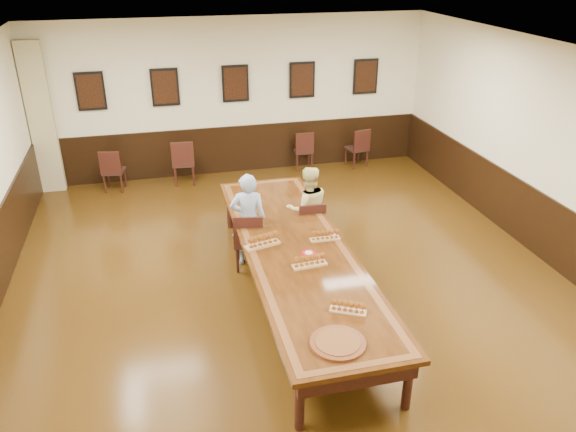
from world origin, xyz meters
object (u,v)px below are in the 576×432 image
object	(u,v)px
chair_woman	(309,226)
conference_table	(297,257)
spare_chair_a	(114,170)
person_woman	(308,209)
spare_chair_c	(303,149)
spare_chair_d	(357,147)
chair_man	(249,239)
carved_platter	(338,343)
person_man	(248,220)
spare_chair_b	(183,161)

from	to	relation	value
chair_woman	conference_table	bearing A→B (deg)	67.62
spare_chair_a	person_woman	distance (m)	4.47
spare_chair_c	person_woman	world-z (taller)	person_woman
spare_chair_a	person_woman	bearing A→B (deg)	144.85
chair_woman	spare_chair_d	xyz separation A→B (m)	(2.07, 3.46, -0.01)
chair_man	carved_platter	distance (m)	3.04
spare_chair_a	person_woman	size ratio (longest dim) A/B	0.62
spare_chair_a	spare_chair_c	size ratio (longest dim) A/B	1.02
person_woman	conference_table	bearing A→B (deg)	69.12
spare_chair_d	conference_table	bearing A→B (deg)	48.09
chair_man	person_woman	xyz separation A→B (m)	(1.00, 0.33, 0.24)
spare_chair_a	person_man	bearing A→B (deg)	132.42
conference_table	chair_woman	bearing A→B (deg)	66.70
conference_table	spare_chair_c	bearing A→B (deg)	73.74
spare_chair_a	spare_chair_c	bearing A→B (deg)	-164.17
spare_chair_a	carved_platter	bearing A→B (deg)	121.92
person_woman	carved_platter	size ratio (longest dim) A/B	2.01
person_man	person_woman	bearing A→B (deg)	-155.81
spare_chair_c	person_woman	size ratio (longest dim) A/B	0.61
spare_chair_b	spare_chair_c	bearing A→B (deg)	-169.02
person_man	spare_chair_b	bearing A→B (deg)	-67.52
spare_chair_c	carved_platter	world-z (taller)	spare_chair_c
chair_man	spare_chair_b	world-z (taller)	spare_chair_b
chair_woman	carved_platter	size ratio (longest dim) A/B	1.28
spare_chair_c	carved_platter	distance (m)	7.04
conference_table	carved_platter	world-z (taller)	carved_platter
person_woman	carved_platter	bearing A→B (deg)	80.37
chair_woman	spare_chair_c	bearing A→B (deg)	-102.94
spare_chair_d	conference_table	distance (m)	5.32
spare_chair_a	spare_chair_b	size ratio (longest dim) A/B	0.92
spare_chair_b	carved_platter	xyz separation A→B (m)	(1.07, -6.60, 0.30)
spare_chair_d	person_woman	distance (m)	3.96
spare_chair_b	spare_chair_d	bearing A→B (deg)	-173.57
spare_chair_d	person_man	bearing A→B (deg)	36.83
spare_chair_c	conference_table	bearing A→B (deg)	77.64
chair_man	spare_chair_a	distance (m)	4.12
chair_man	chair_woman	distance (m)	1.03
chair_woman	chair_man	bearing A→B (deg)	13.90
chair_woman	spare_chair_b	xyz separation A→B (m)	(-1.69, 3.37, 0.02)
person_man	conference_table	size ratio (longest dim) A/B	0.29
spare_chair_d	carved_platter	world-z (taller)	spare_chair_d
spare_chair_c	spare_chair_d	world-z (taller)	spare_chair_d
person_woman	chair_man	bearing A→B (deg)	18.92
chair_woman	person_man	distance (m)	1.03
carved_platter	spare_chair_d	bearing A→B (deg)	68.11
spare_chair_a	chair_woman	bearing A→B (deg)	144.02
chair_woman	conference_table	size ratio (longest dim) A/B	0.18
chair_man	spare_chair_c	bearing A→B (deg)	-105.07
person_woman	conference_table	xyz separation A→B (m)	(-0.51, -1.28, -0.09)
spare_chair_a	conference_table	distance (m)	5.20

